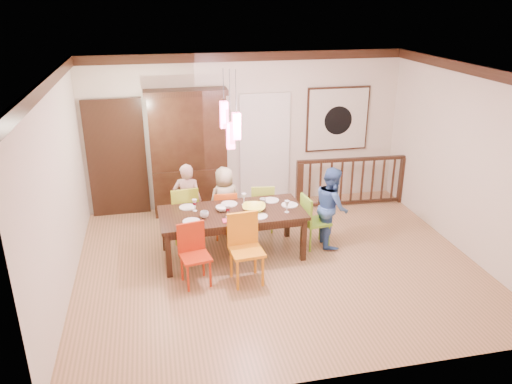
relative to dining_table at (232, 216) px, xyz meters
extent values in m
plane|color=#977449|center=(0.63, -0.43, -0.67)|extent=(6.00, 6.00, 0.00)
plane|color=white|center=(0.63, -0.43, 2.23)|extent=(6.00, 6.00, 0.00)
plane|color=silver|center=(0.63, 2.07, 0.78)|extent=(6.00, 0.00, 6.00)
plane|color=silver|center=(-2.37, -0.43, 0.78)|extent=(0.00, 5.00, 5.00)
plane|color=silver|center=(3.63, -0.43, 0.78)|extent=(0.00, 5.00, 5.00)
cube|color=black|center=(-1.77, 2.02, 0.38)|extent=(1.04, 0.07, 2.24)
cube|color=silver|center=(0.98, 2.04, 0.38)|extent=(0.97, 0.05, 2.22)
cube|color=black|center=(2.43, 2.04, 0.93)|extent=(1.25, 0.04, 1.25)
cube|color=silver|center=(2.43, 2.02, 0.93)|extent=(1.18, 0.02, 1.18)
cylinder|color=black|center=(2.43, 2.00, 0.91)|extent=(0.56, 0.01, 0.56)
cube|color=#E64576|center=(-0.08, 0.05, 1.58)|extent=(0.11, 0.11, 0.38)
cylinder|color=black|center=(-0.08, 0.05, 2.00)|extent=(0.01, 0.01, 0.46)
cube|color=#E64576|center=(0.08, -0.05, 1.43)|extent=(0.11, 0.11, 0.38)
cylinder|color=black|center=(0.08, -0.05, 1.92)|extent=(0.01, 0.01, 0.61)
cube|color=#E64576|center=(0.00, 0.00, 1.28)|extent=(0.11, 0.11, 0.38)
cylinder|color=black|center=(0.00, 0.00, 1.85)|extent=(0.01, 0.01, 0.76)
cube|color=black|center=(0.00, 0.00, 0.05)|extent=(2.25, 1.08, 0.05)
cube|color=black|center=(-1.03, 0.42, -0.32)|extent=(0.08, 0.08, 0.70)
cube|color=black|center=(1.03, 0.42, -0.32)|extent=(0.08, 0.08, 0.70)
cube|color=black|center=(-1.03, -0.42, -0.32)|extent=(0.08, 0.08, 0.70)
cube|color=black|center=(1.03, -0.42, -0.32)|extent=(0.08, 0.08, 0.70)
cube|color=black|center=(0.00, 0.44, -0.02)|extent=(2.01, 0.11, 0.10)
cube|color=black|center=(0.00, -0.44, -0.02)|extent=(2.01, 0.11, 0.10)
cube|color=#98AD24|center=(-0.70, 0.70, -0.20)|extent=(0.49, 0.49, 0.04)
cube|color=#98AD24|center=(-0.70, 0.70, 0.06)|extent=(0.44, 0.09, 0.48)
cylinder|color=#98AD24|center=(-0.88, 0.52, -0.44)|extent=(0.04, 0.04, 0.46)
cylinder|color=#98AD24|center=(-0.52, 0.52, -0.44)|extent=(0.04, 0.04, 0.46)
cylinder|color=#98AD24|center=(-0.88, 0.88, -0.44)|extent=(0.04, 0.04, 0.46)
cylinder|color=#98AD24|center=(-0.52, 0.88, -0.44)|extent=(0.04, 0.04, 0.46)
cube|color=#CB4F14|center=(-0.02, 0.67, -0.26)|extent=(0.39, 0.39, 0.04)
cube|color=#CB4F14|center=(-0.02, 0.67, -0.04)|extent=(0.38, 0.05, 0.42)
cylinder|color=#CB4F14|center=(-0.17, 0.52, -0.47)|extent=(0.03, 0.03, 0.40)
cylinder|color=#CB4F14|center=(0.14, 0.52, -0.47)|extent=(0.03, 0.03, 0.40)
cylinder|color=#CB4F14|center=(-0.17, 0.82, -0.47)|extent=(0.03, 0.03, 0.40)
cylinder|color=#CB4F14|center=(0.14, 0.82, -0.47)|extent=(0.03, 0.03, 0.40)
cube|color=#AACC38|center=(0.65, 0.80, -0.25)|extent=(0.44, 0.44, 0.04)
cube|color=#AACC38|center=(0.65, 0.80, -0.02)|extent=(0.39, 0.09, 0.43)
cylinder|color=#AACC38|center=(0.50, 0.64, -0.47)|extent=(0.03, 0.03, 0.41)
cylinder|color=#AACC38|center=(0.81, 0.64, -0.47)|extent=(0.03, 0.03, 0.41)
cylinder|color=#AACC38|center=(0.50, 0.96, -0.47)|extent=(0.03, 0.03, 0.41)
cylinder|color=#AACC38|center=(0.81, 0.96, -0.47)|extent=(0.03, 0.03, 0.41)
cube|color=red|center=(-0.65, -0.73, -0.24)|extent=(0.47, 0.47, 0.04)
cube|color=red|center=(-0.65, -0.73, -0.01)|extent=(0.40, 0.11, 0.44)
cylinder|color=red|center=(-0.81, -0.89, -0.46)|extent=(0.03, 0.03, 0.42)
cylinder|color=red|center=(-0.49, -0.89, -0.46)|extent=(0.03, 0.03, 0.42)
cylinder|color=red|center=(-0.81, -0.57, -0.46)|extent=(0.03, 0.03, 0.42)
cylinder|color=red|center=(-0.49, -0.57, -0.46)|extent=(0.03, 0.03, 0.42)
cube|color=orange|center=(0.07, -0.82, -0.19)|extent=(0.49, 0.49, 0.04)
cube|color=orange|center=(0.07, -0.82, 0.08)|extent=(0.45, 0.08, 0.49)
cylinder|color=orange|center=(-0.11, -1.00, -0.43)|extent=(0.04, 0.04, 0.47)
cylinder|color=orange|center=(0.25, -1.00, -0.43)|extent=(0.04, 0.04, 0.47)
cylinder|color=orange|center=(-0.11, -0.64, -0.43)|extent=(0.04, 0.04, 0.47)
cylinder|color=orange|center=(0.25, -0.64, -0.43)|extent=(0.04, 0.04, 0.47)
cube|color=#77B22A|center=(1.37, 0.02, -0.24)|extent=(0.45, 0.45, 0.04)
cube|color=#77B22A|center=(1.37, 0.02, 0.00)|extent=(0.09, 0.40, 0.44)
cylinder|color=#77B22A|center=(1.21, -0.14, -0.46)|extent=(0.03, 0.03, 0.42)
cylinder|color=#77B22A|center=(1.53, -0.14, -0.46)|extent=(0.03, 0.03, 0.42)
cylinder|color=#77B22A|center=(1.21, 0.18, -0.46)|extent=(0.03, 0.03, 0.42)
cylinder|color=#77B22A|center=(1.53, 0.18, -0.46)|extent=(0.03, 0.03, 0.42)
cube|color=black|center=(-0.49, 1.85, -0.23)|extent=(1.36, 0.44, 0.88)
cube|color=black|center=(-0.49, 1.87, 0.89)|extent=(1.36, 0.40, 1.36)
cube|color=black|center=(-0.49, 2.06, 0.89)|extent=(1.17, 0.02, 1.17)
cube|color=black|center=(-0.49, 1.87, 1.59)|extent=(1.46, 0.44, 0.10)
cube|color=black|center=(1.55, 1.52, -0.21)|extent=(0.13, 0.13, 0.92)
cube|color=black|center=(3.64, 1.52, -0.21)|extent=(0.13, 0.13, 0.92)
cube|color=black|center=(2.60, 1.52, 0.26)|extent=(2.20, 0.19, 0.06)
cube|color=black|center=(2.60, 1.52, -0.62)|extent=(2.08, 0.17, 0.05)
imported|color=beige|center=(-0.62, 0.80, -0.02)|extent=(0.53, 0.41, 1.30)
imported|color=#C1B892|center=(0.01, 0.85, -0.08)|extent=(0.65, 0.52, 1.17)
imported|color=#3E65AE|center=(1.64, 0.06, -0.01)|extent=(0.55, 0.68, 1.32)
imported|color=#F5F245|center=(0.34, -0.04, 0.12)|extent=(0.44, 0.44, 0.09)
imported|color=white|center=(-0.14, 0.06, 0.11)|extent=(0.22, 0.22, 0.07)
imported|color=silver|center=(-0.44, -0.14, 0.13)|extent=(0.17, 0.17, 0.10)
imported|color=silver|center=(0.53, 0.18, 0.13)|extent=(0.13, 0.13, 0.10)
cylinder|color=white|center=(-0.66, 0.29, 0.09)|extent=(0.26, 0.26, 0.01)
cylinder|color=white|center=(0.00, 0.28, 0.09)|extent=(0.26, 0.26, 0.01)
cylinder|color=white|center=(0.69, 0.29, 0.09)|extent=(0.26, 0.26, 0.01)
cylinder|color=white|center=(-0.64, -0.25, 0.09)|extent=(0.26, 0.26, 0.01)
cylinder|color=white|center=(0.36, -0.28, 0.09)|extent=(0.26, 0.26, 0.01)
cylinder|color=white|center=(0.93, 0.05, 0.09)|extent=(0.26, 0.26, 0.01)
cube|color=#D83359|center=(-0.10, -0.34, 0.09)|extent=(0.18, 0.14, 0.01)
camera|label=1|loc=(-1.09, -6.93, 3.19)|focal=35.00mm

